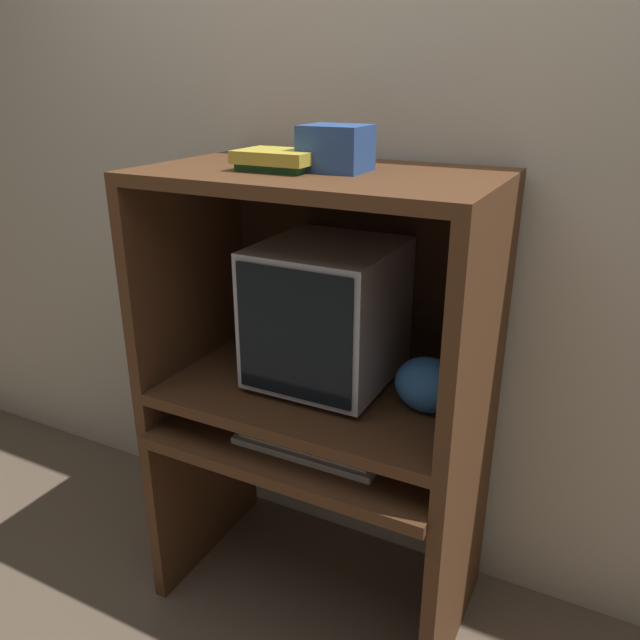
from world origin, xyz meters
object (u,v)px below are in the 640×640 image
snack_bag (429,385)px  storage_box (336,148)px  keyboard (310,445)px  book_stack (278,159)px  mouse (402,469)px  crt_monitor (329,313)px

snack_bag → storage_box: storage_box is taller
keyboard → book_stack: size_ratio=2.09×
mouse → crt_monitor: bearing=149.4°
storage_box → snack_bag: bearing=1.5°
mouse → storage_box: 0.87m
mouse → snack_bag: snack_bag is taller
keyboard → snack_bag: (0.29, 0.15, 0.20)m
keyboard → storage_box: 0.83m
crt_monitor → mouse: bearing=-30.6°
book_stack → storage_box: bearing=22.9°
keyboard → storage_box: size_ratio=2.64×
crt_monitor → book_stack: (-0.10, -0.11, 0.45)m
crt_monitor → mouse: size_ratio=5.69×
crt_monitor → book_stack: book_stack is taller
book_stack → mouse: bearing=-10.6°
crt_monitor → mouse: crt_monitor is taller
crt_monitor → book_stack: 0.48m
crt_monitor → mouse: (0.32, -0.19, -0.33)m
crt_monitor → snack_bag: bearing=-7.3°
keyboard → mouse: 0.28m
keyboard → storage_box: bearing=87.7°
keyboard → snack_bag: snack_bag is taller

